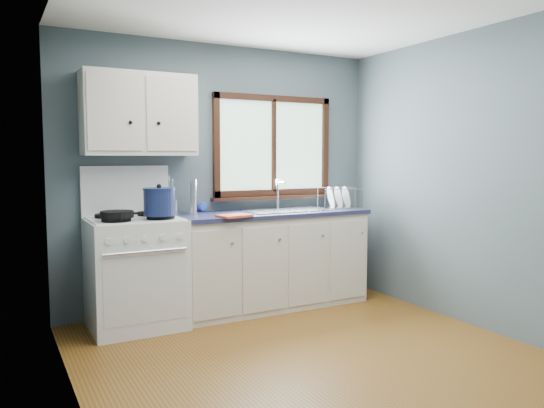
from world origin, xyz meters
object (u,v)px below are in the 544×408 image
base_cabinets (271,264)px  gas_range (135,269)px  utensil_crock (172,207)px  dish_rack (339,202)px  skillet (117,214)px  sink (287,217)px  stockpot (159,201)px  thermos (193,197)px

base_cabinets → gas_range: bearing=-179.2°
utensil_crock → dish_rack: bearing=-5.9°
skillet → dish_rack: size_ratio=0.78×
base_cabinets → dish_rack: size_ratio=3.66×
sink → stockpot: bearing=-171.6°
stockpot → utensil_crock: (0.21, 0.33, -0.08)m
utensil_crock → gas_range: bearing=-157.5°
gas_range → sink: 1.53m
base_cabinets → thermos: size_ratio=5.82×
base_cabinets → dish_rack: 0.96m
thermos → stockpot: bearing=-142.7°
utensil_crock → stockpot: bearing=-122.4°
gas_range → base_cabinets: (1.31, 0.02, -0.08)m
skillet → dish_rack: dish_rack is taller
stockpot → sink: bearing=8.4°
base_cabinets → dish_rack: dish_rack is taller
gas_range → utensil_crock: bearing=22.5°
gas_range → dish_rack: (2.08, -0.02, 0.48)m
gas_range → thermos: gas_range is taller
sink → dish_rack: 0.60m
gas_range → base_cabinets: size_ratio=0.74×
sink → utensil_crock: 1.13m
base_cabinets → stockpot: bearing=-170.3°
stockpot → thermos: thermos is taller
utensil_crock → thermos: (0.18, -0.03, 0.08)m
base_cabinets → thermos: thermos is taller
gas_range → skillet: (-0.17, -0.17, 0.49)m
skillet → utensil_crock: size_ratio=1.09×
utensil_crock → skillet: bearing=-149.5°
skillet → stockpot: size_ratio=1.22×
skillet → dish_rack: (2.25, 0.15, -0.01)m
thermos → base_cabinets: bearing=-8.2°
sink → base_cabinets: bearing=179.9°
thermos → dish_rack: thermos is taller
sink → utensil_crock: size_ratio=2.32×
gas_range → dish_rack: gas_range is taller
thermos → skillet: bearing=-158.1°
skillet → stockpot: 0.35m
gas_range → base_cabinets: bearing=0.8°
thermos → utensil_crock: bearing=171.0°
utensil_crock → thermos: utensil_crock is taller
sink → utensil_crock: (-1.11, 0.14, 0.14)m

